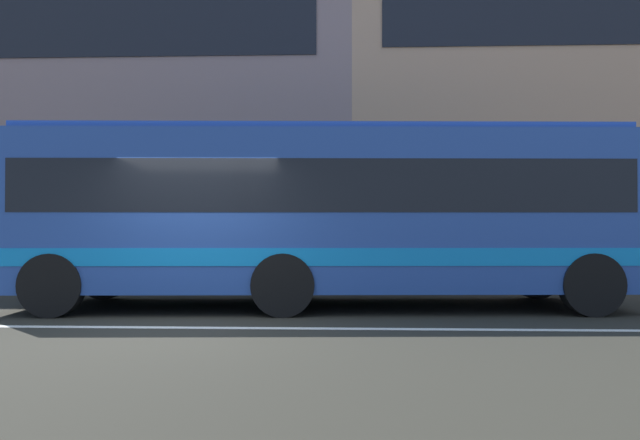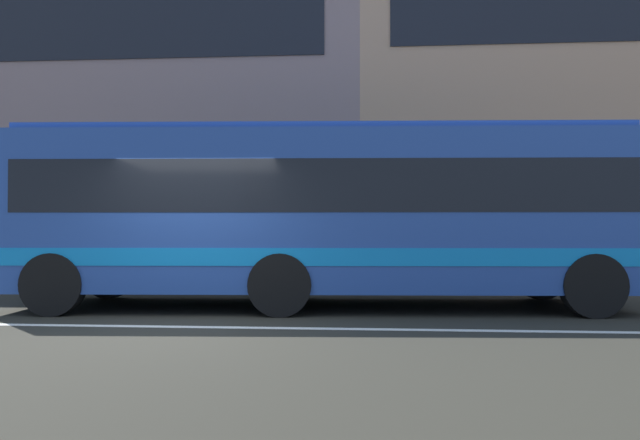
# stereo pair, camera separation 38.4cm
# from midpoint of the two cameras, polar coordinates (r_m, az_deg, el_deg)

# --- Properties ---
(ground_plane) EXTENTS (160.00, 160.00, 0.00)m
(ground_plane) POSITION_cam_midpoint_polar(r_m,az_deg,el_deg) (8.71, -12.41, -9.99)
(ground_plane) COLOR #2A2821
(lane_centre_line) EXTENTS (60.00, 0.16, 0.01)m
(lane_centre_line) POSITION_cam_midpoint_polar(r_m,az_deg,el_deg) (8.70, -12.41, -9.96)
(lane_centre_line) COLOR silver
(lane_centre_line) RESTS_ON ground_plane
(hedge_row_far) EXTENTS (13.33, 1.10, 0.95)m
(hedge_row_far) POSITION_cam_midpoint_polar(r_m,az_deg,el_deg) (14.87, -13.19, -4.32)
(hedge_row_far) COLOR #2C5129
(hedge_row_far) RESTS_ON ground_plane
(apartment_block_left) EXTENTS (25.63, 8.48, 13.36)m
(apartment_block_left) POSITION_cam_midpoint_polar(r_m,az_deg,el_deg) (25.35, -26.59, 11.32)
(apartment_block_left) COLOR gray
(apartment_block_left) RESTS_ON ground_plane
(transit_bus) EXTENTS (10.64, 3.14, 3.11)m
(transit_bus) POSITION_cam_midpoint_polar(r_m,az_deg,el_deg) (10.56, 1.22, 0.95)
(transit_bus) COLOR #234590
(transit_bus) RESTS_ON ground_plane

